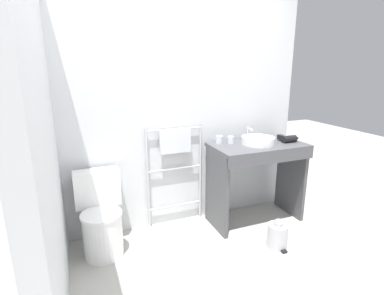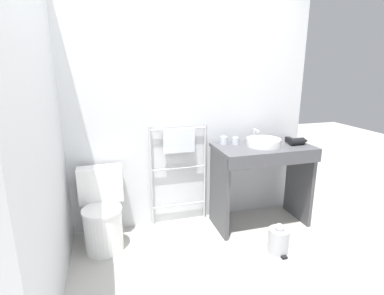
{
  "view_description": "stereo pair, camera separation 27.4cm",
  "coord_description": "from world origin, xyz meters",
  "px_view_note": "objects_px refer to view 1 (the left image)",
  "views": [
    {
      "loc": [
        -1.08,
        -1.52,
        1.69
      ],
      "look_at": [
        -0.09,
        0.93,
        0.97
      ],
      "focal_mm": 28.0,
      "sensor_mm": 36.0,
      "label": 1
    },
    {
      "loc": [
        -0.82,
        -1.61,
        1.69
      ],
      "look_at": [
        -0.09,
        0.93,
        0.97
      ],
      "focal_mm": 28.0,
      "sensor_mm": 36.0,
      "label": 2
    }
  ],
  "objects_px": {
    "toilet": "(101,220)",
    "sink_basin": "(258,140)",
    "cup_near_wall": "(219,140)",
    "cup_near_edge": "(231,140)",
    "hair_dryer": "(289,139)",
    "trash_bin": "(278,235)",
    "towel_radiator": "(175,154)"
  },
  "relations": [
    {
      "from": "cup_near_edge",
      "to": "trash_bin",
      "type": "distance_m",
      "value": 1.06
    },
    {
      "from": "toilet",
      "to": "cup_near_edge",
      "type": "relative_size",
      "value": 10.02
    },
    {
      "from": "cup_near_edge",
      "to": "trash_bin",
      "type": "xyz_separation_m",
      "value": [
        0.17,
        -0.67,
        -0.8
      ]
    },
    {
      "from": "cup_near_wall",
      "to": "cup_near_edge",
      "type": "xyz_separation_m",
      "value": [
        0.11,
        -0.05,
        -0.0
      ]
    },
    {
      "from": "towel_radiator",
      "to": "trash_bin",
      "type": "xyz_separation_m",
      "value": [
        0.75,
        -0.8,
        -0.67
      ]
    },
    {
      "from": "toilet",
      "to": "trash_bin",
      "type": "height_order",
      "value": "toilet"
    },
    {
      "from": "sink_basin",
      "to": "cup_near_wall",
      "type": "bearing_deg",
      "value": 153.96
    },
    {
      "from": "hair_dryer",
      "to": "cup_near_edge",
      "type": "bearing_deg",
      "value": 163.1
    },
    {
      "from": "towel_radiator",
      "to": "cup_near_edge",
      "type": "distance_m",
      "value": 0.61
    },
    {
      "from": "hair_dryer",
      "to": "cup_near_wall",
      "type": "bearing_deg",
      "value": 162.28
    },
    {
      "from": "toilet",
      "to": "cup_near_edge",
      "type": "height_order",
      "value": "cup_near_edge"
    },
    {
      "from": "towel_radiator",
      "to": "cup_near_edge",
      "type": "bearing_deg",
      "value": -12.95
    },
    {
      "from": "cup_near_wall",
      "to": "towel_radiator",
      "type": "bearing_deg",
      "value": 169.38
    },
    {
      "from": "cup_near_wall",
      "to": "trash_bin",
      "type": "xyz_separation_m",
      "value": [
        0.28,
        -0.71,
        -0.81
      ]
    },
    {
      "from": "cup_near_wall",
      "to": "trash_bin",
      "type": "distance_m",
      "value": 1.11
    },
    {
      "from": "sink_basin",
      "to": "cup_near_wall",
      "type": "height_order",
      "value": "cup_near_wall"
    },
    {
      "from": "sink_basin",
      "to": "hair_dryer",
      "type": "relative_size",
      "value": 1.64
    },
    {
      "from": "sink_basin",
      "to": "trash_bin",
      "type": "relative_size",
      "value": 1.19
    },
    {
      "from": "sink_basin",
      "to": "toilet",
      "type": "bearing_deg",
      "value": 178.84
    },
    {
      "from": "cup_near_edge",
      "to": "hair_dryer",
      "type": "xyz_separation_m",
      "value": [
        0.62,
        -0.19,
        0.0
      ]
    },
    {
      "from": "toilet",
      "to": "trash_bin",
      "type": "xyz_separation_m",
      "value": [
        1.56,
        -0.57,
        -0.2
      ]
    },
    {
      "from": "cup_near_wall",
      "to": "trash_bin",
      "type": "bearing_deg",
      "value": -68.3
    },
    {
      "from": "sink_basin",
      "to": "trash_bin",
      "type": "xyz_separation_m",
      "value": [
        -0.08,
        -0.53,
        -0.8
      ]
    },
    {
      "from": "sink_basin",
      "to": "hair_dryer",
      "type": "bearing_deg",
      "value": -8.4
    },
    {
      "from": "toilet",
      "to": "sink_basin",
      "type": "bearing_deg",
      "value": -1.16
    },
    {
      "from": "cup_near_wall",
      "to": "cup_near_edge",
      "type": "bearing_deg",
      "value": -21.99
    },
    {
      "from": "hair_dryer",
      "to": "toilet",
      "type": "bearing_deg",
      "value": 177.53
    },
    {
      "from": "toilet",
      "to": "towel_radiator",
      "type": "height_order",
      "value": "towel_radiator"
    },
    {
      "from": "toilet",
      "to": "hair_dryer",
      "type": "distance_m",
      "value": 2.1
    },
    {
      "from": "cup_near_wall",
      "to": "cup_near_edge",
      "type": "relative_size",
      "value": 1.09
    },
    {
      "from": "hair_dryer",
      "to": "trash_bin",
      "type": "relative_size",
      "value": 0.73
    },
    {
      "from": "cup_near_wall",
      "to": "sink_basin",
      "type": "bearing_deg",
      "value": -26.04
    }
  ]
}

